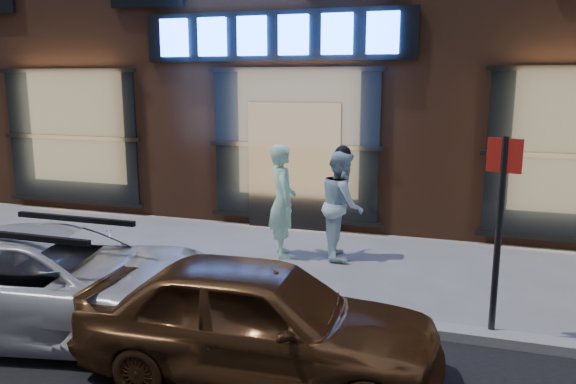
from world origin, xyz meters
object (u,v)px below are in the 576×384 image
(white_suv, at_px, (56,282))
(man_bowtie, at_px, (282,201))
(gold_sedan, at_px, (258,319))
(man_cap, at_px, (342,204))
(sign_post, at_px, (500,220))

(white_suv, bearing_deg, man_bowtie, -36.55)
(gold_sedan, bearing_deg, man_bowtie, 12.06)
(white_suv, bearing_deg, man_cap, -46.33)
(man_bowtie, xyz_separation_m, man_cap, (0.92, 0.22, -0.04))
(man_cap, distance_m, gold_sedan, 3.91)
(white_suv, xyz_separation_m, sign_post, (4.70, 1.26, 0.77))
(sign_post, bearing_deg, man_bowtie, 163.88)
(white_suv, distance_m, gold_sedan, 2.55)
(white_suv, relative_size, sign_post, 1.87)
(white_suv, relative_size, gold_sedan, 1.22)
(sign_post, bearing_deg, man_cap, 151.38)
(gold_sedan, bearing_deg, white_suv, 81.48)
(sign_post, bearing_deg, gold_sedan, -126.57)
(gold_sedan, bearing_deg, man_cap, -2.04)
(man_bowtie, relative_size, man_cap, 1.05)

